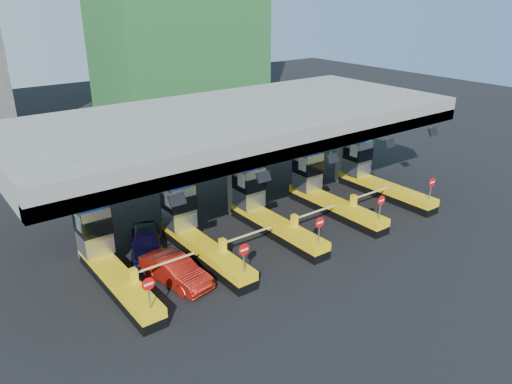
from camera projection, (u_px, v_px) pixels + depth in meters
ground at (266, 229)px, 30.95m from camera, size 120.00×120.00×0.00m
toll_canopy at (238, 124)px, 30.76m from camera, size 28.00×12.09×7.00m
toll_lane_far_left at (107, 256)px, 25.06m from camera, size 4.43×8.00×4.16m
toll_lane_left at (193, 229)px, 27.85m from camera, size 4.43×8.00×4.16m
toll_lane_center at (264, 207)px, 30.63m from camera, size 4.43×8.00×4.16m
toll_lane_right at (323, 189)px, 33.42m from camera, size 4.43×8.00×4.16m
toll_lane_far_right at (372, 174)px, 36.20m from camera, size 4.43×8.00×4.16m
van at (146, 243)px, 27.74m from camera, size 3.31×4.75×1.50m
red_car at (175, 271)px, 25.07m from camera, size 2.29×4.47×1.40m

